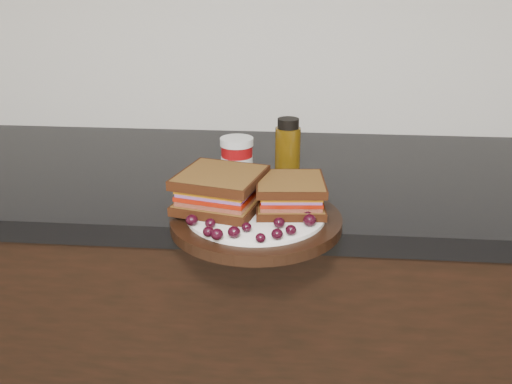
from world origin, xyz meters
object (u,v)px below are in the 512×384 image
sandwich_left (221,190)px  condiment_jar (237,161)px  plate (256,221)px  oil_bottle (288,153)px

sandwich_left → condiment_jar: condiment_jar is taller
plate → condiment_jar: size_ratio=2.99×
sandwich_left → condiment_jar: (0.01, 0.17, -0.01)m
plate → sandwich_left: sandwich_left is taller
plate → condiment_jar: bearing=105.9°
sandwich_left → condiment_jar: size_ratio=1.39×
condiment_jar → oil_bottle: bearing=-0.6°
sandwich_left → oil_bottle: bearing=72.6°
sandwich_left → condiment_jar: bearing=101.8°
plate → oil_bottle: 0.20m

